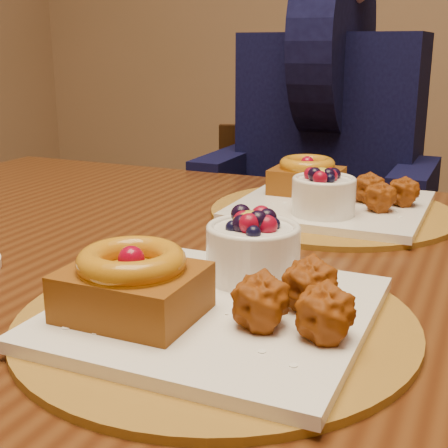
# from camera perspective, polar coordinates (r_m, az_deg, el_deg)

# --- Properties ---
(dining_table) EXTENTS (1.60, 0.90, 0.76)m
(dining_table) POSITION_cam_1_polar(r_m,az_deg,el_deg) (0.82, 5.73, -8.03)
(dining_table) COLOR #3B1A0A
(dining_table) RESTS_ON ground
(place_setting_near) EXTENTS (0.38, 0.38, 0.09)m
(place_setting_near) POSITION_cam_1_polar(r_m,az_deg,el_deg) (0.60, -0.83, -6.38)
(place_setting_near) COLOR brown
(place_setting_near) RESTS_ON dining_table
(place_setting_far) EXTENTS (0.38, 0.38, 0.09)m
(place_setting_far) POSITION_cam_1_polar(r_m,az_deg,el_deg) (0.98, 9.66, 2.29)
(place_setting_far) COLOR brown
(place_setting_far) RESTS_ON dining_table
(chair_far) EXTENTS (0.49, 0.49, 0.81)m
(chair_far) POSITION_cam_1_polar(r_m,az_deg,el_deg) (1.62, 5.97, -4.31)
(chair_far) COLOR black
(chair_far) RESTS_ON ground
(diner) EXTENTS (0.49, 0.48, 0.80)m
(diner) POSITION_cam_1_polar(r_m,az_deg,el_deg) (1.47, 9.80, 9.73)
(diner) COLOR black
(diner) RESTS_ON ground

